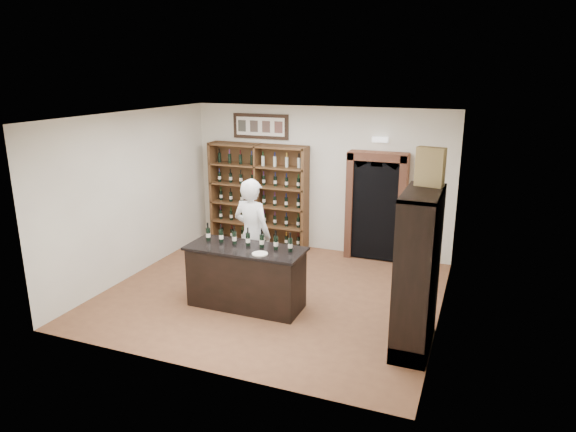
# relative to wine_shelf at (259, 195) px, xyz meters

# --- Properties ---
(floor) EXTENTS (5.50, 5.50, 0.00)m
(floor) POSITION_rel_wine_shelf_xyz_m (1.30, -2.33, -1.10)
(floor) COLOR brown
(floor) RESTS_ON ground
(ceiling) EXTENTS (5.50, 5.50, 0.00)m
(ceiling) POSITION_rel_wine_shelf_xyz_m (1.30, -2.33, 1.90)
(ceiling) COLOR white
(ceiling) RESTS_ON wall_back
(wall_back) EXTENTS (5.50, 0.04, 3.00)m
(wall_back) POSITION_rel_wine_shelf_xyz_m (1.30, 0.17, 0.40)
(wall_back) COLOR silver
(wall_back) RESTS_ON ground
(wall_left) EXTENTS (0.04, 5.00, 3.00)m
(wall_left) POSITION_rel_wine_shelf_xyz_m (-1.45, -2.33, 0.40)
(wall_left) COLOR silver
(wall_left) RESTS_ON ground
(wall_right) EXTENTS (0.04, 5.00, 3.00)m
(wall_right) POSITION_rel_wine_shelf_xyz_m (4.05, -2.33, 0.40)
(wall_right) COLOR silver
(wall_right) RESTS_ON ground
(wine_shelf) EXTENTS (2.20, 0.38, 2.20)m
(wine_shelf) POSITION_rel_wine_shelf_xyz_m (0.00, 0.00, 0.00)
(wine_shelf) COLOR #532F1C
(wine_shelf) RESTS_ON ground
(framed_picture) EXTENTS (1.25, 0.04, 0.52)m
(framed_picture) POSITION_rel_wine_shelf_xyz_m (0.00, 0.14, 1.45)
(framed_picture) COLOR black
(framed_picture) RESTS_ON wall_back
(arched_doorway) EXTENTS (1.17, 0.35, 2.17)m
(arched_doorway) POSITION_rel_wine_shelf_xyz_m (2.55, -0.00, 0.04)
(arched_doorway) COLOR black
(arched_doorway) RESTS_ON ground
(emergency_light) EXTENTS (0.30, 0.10, 0.10)m
(emergency_light) POSITION_rel_wine_shelf_xyz_m (2.55, 0.09, 1.30)
(emergency_light) COLOR white
(emergency_light) RESTS_ON wall_back
(tasting_counter) EXTENTS (1.88, 0.78, 1.00)m
(tasting_counter) POSITION_rel_wine_shelf_xyz_m (1.10, -2.93, -0.61)
(tasting_counter) COLOR black
(tasting_counter) RESTS_ON ground
(counter_bottle_0) EXTENTS (0.07, 0.07, 0.30)m
(counter_bottle_0) POSITION_rel_wine_shelf_xyz_m (0.38, -2.84, 0.01)
(counter_bottle_0) COLOR black
(counter_bottle_0) RESTS_ON tasting_counter
(counter_bottle_1) EXTENTS (0.07, 0.07, 0.30)m
(counter_bottle_1) POSITION_rel_wine_shelf_xyz_m (0.62, -2.84, 0.01)
(counter_bottle_1) COLOR black
(counter_bottle_1) RESTS_ON tasting_counter
(counter_bottle_2) EXTENTS (0.07, 0.07, 0.30)m
(counter_bottle_2) POSITION_rel_wine_shelf_xyz_m (0.86, -2.84, 0.01)
(counter_bottle_2) COLOR black
(counter_bottle_2) RESTS_ON tasting_counter
(counter_bottle_3) EXTENTS (0.07, 0.07, 0.30)m
(counter_bottle_3) POSITION_rel_wine_shelf_xyz_m (1.10, -2.84, 0.01)
(counter_bottle_3) COLOR black
(counter_bottle_3) RESTS_ON tasting_counter
(counter_bottle_4) EXTENTS (0.07, 0.07, 0.30)m
(counter_bottle_4) POSITION_rel_wine_shelf_xyz_m (1.34, -2.84, 0.01)
(counter_bottle_4) COLOR black
(counter_bottle_4) RESTS_ON tasting_counter
(counter_bottle_5) EXTENTS (0.07, 0.07, 0.30)m
(counter_bottle_5) POSITION_rel_wine_shelf_xyz_m (1.58, -2.84, 0.01)
(counter_bottle_5) COLOR black
(counter_bottle_5) RESTS_ON tasting_counter
(counter_bottle_6) EXTENTS (0.07, 0.07, 0.30)m
(counter_bottle_6) POSITION_rel_wine_shelf_xyz_m (1.82, -2.84, 0.01)
(counter_bottle_6) COLOR black
(counter_bottle_6) RESTS_ON tasting_counter
(side_cabinet) EXTENTS (0.48, 1.20, 2.20)m
(side_cabinet) POSITION_rel_wine_shelf_xyz_m (3.82, -3.23, -0.35)
(side_cabinet) COLOR black
(side_cabinet) RESTS_ON ground
(shopkeeper) EXTENTS (0.79, 0.59, 1.96)m
(shopkeeper) POSITION_rel_wine_shelf_xyz_m (0.90, -2.27, -0.12)
(shopkeeper) COLOR white
(shopkeeper) RESTS_ON ground
(plate) EXTENTS (0.24, 0.24, 0.02)m
(plate) POSITION_rel_wine_shelf_xyz_m (1.45, -3.14, -0.09)
(plate) COLOR white
(plate) RESTS_ON tasting_counter
(wine_crate) EXTENTS (0.39, 0.23, 0.52)m
(wine_crate) POSITION_rel_wine_shelf_xyz_m (3.82, -2.90, 1.36)
(wine_crate) COLOR tan
(wine_crate) RESTS_ON side_cabinet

